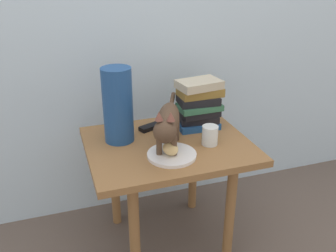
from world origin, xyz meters
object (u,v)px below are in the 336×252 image
plate (172,155)px  book_stack (199,104)px  cat (168,122)px  side_table (168,159)px  tv_remote (154,126)px  candle_jar (210,136)px  green_vase (118,105)px  bread_roll (170,148)px

plate → book_stack: (0.21, 0.23, 0.11)m
cat → book_stack: 0.28m
side_table → tv_remote: tv_remote is taller
candle_jar → tv_remote: (-0.18, 0.24, -0.03)m
plate → tv_remote: tv_remote is taller
side_table → cat: 0.23m
side_table → plate: 0.15m
side_table → green_vase: size_ratio=2.14×
plate → candle_jar: (0.19, 0.05, 0.03)m
side_table → candle_jar: bearing=-23.0°
green_vase → tv_remote: green_vase is taller
bread_roll → book_stack: size_ratio=0.35×
tv_remote → plate: bearing=-114.0°
book_stack → green_vase: size_ratio=0.70×
plate → tv_remote: 0.29m
tv_remote → side_table: bearing=-107.0°
side_table → bread_roll: (-0.03, -0.13, 0.12)m
bread_roll → cat: size_ratio=0.18×
candle_jar → tv_remote: size_ratio=0.57×
tv_remote → cat: bearing=-114.5°
plate → candle_jar: bearing=14.9°
book_stack → green_vase: bearing=-177.2°
book_stack → tv_remote: size_ratio=1.54×
plate → bread_roll: (-0.01, -0.00, 0.03)m
side_table → plate: size_ratio=3.49×
plate → green_vase: size_ratio=0.61×
side_table → tv_remote: size_ratio=4.71×
side_table → plate: bearing=-101.4°
bread_roll → book_stack: 0.33m
side_table → cat: cat is taller
bread_roll → tv_remote: bearing=86.8°
candle_jar → tv_remote: candle_jar is taller
cat → green_vase: (-0.17, 0.17, 0.03)m
candle_jar → cat: bearing=-179.3°
candle_jar → tv_remote: bearing=127.3°
plate → bread_roll: bearing=-152.9°
side_table → bread_roll: bearing=-104.1°
plate → book_stack: book_stack is taller
plate → green_vase: (-0.17, 0.21, 0.16)m
plate → bread_roll: 0.03m
plate → green_vase: bearing=128.5°
bread_roll → green_vase: 0.30m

